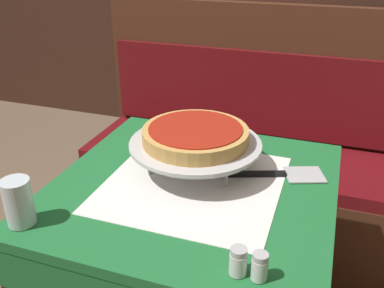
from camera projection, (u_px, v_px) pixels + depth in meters
The scene contains 10 objects.
dining_table_front at pixel (193, 212), 1.26m from camera, with size 0.78×0.78×0.77m.
dining_table_rear at pixel (256, 67), 2.68m from camera, with size 0.67×0.67×0.78m.
booth_bench at pixel (257, 177), 2.12m from camera, with size 1.67×0.52×1.13m.
pizza_pan_stand at pixel (195, 145), 1.25m from camera, with size 0.39×0.39×0.09m.
deep_dish_pizza at pixel (195, 135), 1.24m from camera, with size 0.31×0.31×0.05m.
pizza_server at pixel (280, 174), 1.25m from camera, with size 0.29×0.15×0.01m.
water_glass_near at pixel (19, 202), 1.02m from camera, with size 0.07×0.07×0.12m.
salt_shaker at pixel (238, 261), 0.88m from camera, with size 0.04×0.04×0.06m.
pepper_shaker at pixel (260, 266), 0.87m from camera, with size 0.03×0.03×0.06m.
condiment_caddy at pixel (253, 38), 2.70m from camera, with size 0.12×0.12×0.15m.
Camera 1 is at (0.34, -0.99, 1.41)m, focal length 40.00 mm.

